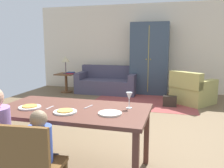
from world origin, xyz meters
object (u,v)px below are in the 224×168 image
(couch, at_px, (107,83))
(armoire, at_px, (150,59))
(plate_near_woman, at_px, (110,113))
(armchair, at_px, (192,91))
(wine_glass, at_px, (129,97))
(handbag, at_px, (170,101))
(book_upper, at_px, (71,72))
(side_table, at_px, (66,80))
(plate_near_child, at_px, (65,112))
(table_lamp, at_px, (65,60))
(dining_table, at_px, (73,115))
(plate_near_man, at_px, (30,107))
(book_lower, at_px, (71,73))
(dining_chair_child, at_px, (32,165))
(person_child, at_px, (43,162))

(couch, xyz_separation_m, armoire, (1.24, 0.25, 0.75))
(plate_near_woman, relative_size, armchair, 0.21)
(wine_glass, bearing_deg, armchair, 75.86)
(handbag, bearing_deg, wine_glass, -96.95)
(plate_near_woman, distance_m, handbag, 3.47)
(book_upper, bearing_deg, side_table, -167.91)
(plate_near_child, relative_size, couch, 0.14)
(table_lamp, distance_m, book_upper, 0.42)
(dining_table, xyz_separation_m, armchair, (1.52, 3.73, -0.37))
(handbag, bearing_deg, plate_near_child, -106.14)
(dining_table, xyz_separation_m, book_upper, (-2.01, 4.20, -0.06))
(plate_near_child, distance_m, table_lamp, 4.87)
(plate_near_man, distance_m, couch, 4.59)
(couch, xyz_separation_m, book_upper, (-1.11, -0.23, 0.32))
(plate_near_man, relative_size, book_lower, 1.14)
(armoire, bearing_deg, couch, -168.71)
(side_table, bearing_deg, plate_near_child, -63.53)
(side_table, relative_size, book_upper, 2.64)
(dining_chair_child, relative_size, book_upper, 3.95)
(dining_table, relative_size, dining_chair_child, 1.99)
(armoire, height_order, table_lamp, armoire)
(table_lamp, bearing_deg, plate_near_woman, -58.26)
(couch, bearing_deg, table_lamp, -168.40)
(dining_table, xyz_separation_m, plate_near_child, (0.00, -0.18, 0.08))
(dining_table, distance_m, dining_chair_child, 0.84)
(armchair, relative_size, book_upper, 5.45)
(side_table, bearing_deg, book_lower, 0.04)
(armchair, bearing_deg, book_upper, 172.32)
(plate_near_child, distance_m, handbag, 3.65)
(side_table, bearing_deg, handbag, -15.87)
(armoire, bearing_deg, armchair, -38.62)
(person_child, height_order, couch, person_child)
(wine_glass, height_order, table_lamp, table_lamp)
(armchair, relative_size, armoire, 0.57)
(person_child, relative_size, handbag, 2.89)
(wine_glass, xyz_separation_m, side_table, (-2.79, 3.99, -0.52))
(armchair, xyz_separation_m, side_table, (-3.68, 0.44, 0.06))
(person_child, relative_size, book_lower, 4.20)
(plate_near_child, bearing_deg, book_upper, 114.67)
(couch, distance_m, armoire, 1.47)
(armoire, relative_size, side_table, 3.62)
(dining_table, relative_size, armchair, 1.44)
(armchair, relative_size, table_lamp, 2.22)
(wine_glass, height_order, couch, wine_glass)
(plate_near_man, relative_size, armchair, 0.21)
(wine_glass, height_order, person_child, wine_glass)
(side_table, bearing_deg, plate_near_man, -68.48)
(book_lower, bearing_deg, table_lamp, -179.96)
(armoire, bearing_deg, plate_near_woman, -88.25)
(plate_near_man, height_order, couch, couch)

